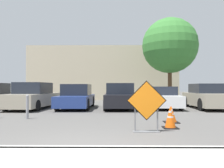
{
  "coord_description": "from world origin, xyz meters",
  "views": [
    {
      "loc": [
        0.72,
        -4.23,
        1.3
      ],
      "look_at": [
        0.61,
        7.57,
        1.46
      ],
      "focal_mm": 35.0,
      "sensor_mm": 36.0,
      "label": 1
    }
  ],
  "objects": [
    {
      "name": "traffic_cone_nearest",
      "position": [
        2.49,
        2.67,
        0.34
      ],
      "size": [
        0.46,
        0.46,
        0.7
      ],
      "color": "black",
      "rests_on": "ground_plane"
    },
    {
      "name": "street_tree_behind_lot",
      "position": [
        5.2,
        13.3,
        4.62
      ],
      "size": [
        4.42,
        4.42,
        6.84
      ],
      "color": "#513823",
      "rests_on": "ground_plane"
    },
    {
      "name": "parked_car_sixth",
      "position": [
        6.33,
        8.94,
        0.7
      ],
      "size": [
        1.97,
        4.29,
        1.5
      ],
      "rotation": [
        0.0,
        0.0,
        3.11
      ],
      "color": "#A39984",
      "rests_on": "ground_plane"
    },
    {
      "name": "ground_plane",
      "position": [
        0.0,
        10.0,
        0.0
      ],
      "size": [
        96.0,
        96.0,
        0.0
      ],
      "primitive_type": "plane",
      "color": "#565451"
    },
    {
      "name": "curb_lip",
      "position": [
        0.0,
        0.0,
        0.07
      ],
      "size": [
        25.34,
        0.2,
        0.14
      ],
      "color": "#ADAAA3",
      "rests_on": "ground_plane"
    },
    {
      "name": "parked_car_second",
      "position": [
        -4.2,
        8.92,
        0.71
      ],
      "size": [
        2.19,
        4.71,
        1.57
      ],
      "rotation": [
        0.0,
        0.0,
        3.08
      ],
      "color": "#A39984",
      "rests_on": "ground_plane"
    },
    {
      "name": "parked_car_fifth",
      "position": [
        3.7,
        9.31,
        0.62
      ],
      "size": [
        1.96,
        4.24,
        1.33
      ],
      "rotation": [
        0.0,
        0.0,
        3.09
      ],
      "color": "white",
      "rests_on": "ground_plane"
    },
    {
      "name": "road_closed_sign",
      "position": [
        1.65,
        2.05,
        0.79
      ],
      "size": [
        1.14,
        0.2,
        1.48
      ],
      "color": "black",
      "rests_on": "ground_plane"
    },
    {
      "name": "traffic_cone_second",
      "position": [
        2.8,
        3.75,
        0.3
      ],
      "size": [
        0.52,
        0.52,
        0.62
      ],
      "color": "black",
      "rests_on": "ground_plane"
    },
    {
      "name": "parked_car_fourth",
      "position": [
        1.06,
        8.95,
        0.7
      ],
      "size": [
        1.85,
        4.19,
        1.52
      ],
      "rotation": [
        0.0,
        0.0,
        3.14
      ],
      "color": "black",
      "rests_on": "ground_plane"
    },
    {
      "name": "bollard_nearest",
      "position": [
        -2.82,
        4.64,
        0.52
      ],
      "size": [
        0.12,
        0.12,
        0.99
      ],
      "color": "gray",
      "rests_on": "ground_plane"
    },
    {
      "name": "parked_car_third",
      "position": [
        -1.57,
        9.04,
        0.67
      ],
      "size": [
        1.88,
        4.34,
        1.47
      ],
      "rotation": [
        0.0,
        0.0,
        3.13
      ],
      "color": "navy",
      "rests_on": "ground_plane"
    },
    {
      "name": "building_facade_backdrop",
      "position": [
        -0.46,
        20.08,
        2.76
      ],
      "size": [
        15.39,
        5.0,
        5.51
      ],
      "color": "beige",
      "rests_on": "ground_plane"
    }
  ]
}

